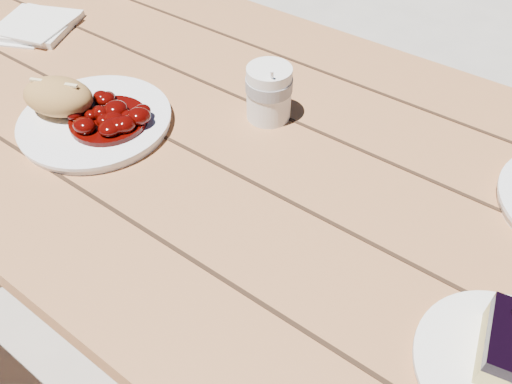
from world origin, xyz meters
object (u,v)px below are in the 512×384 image
Objects in this scene: picnic_table at (287,225)px; main_plate at (96,122)px; dessert_plate at (505,371)px; coffee_cup at (269,93)px; bread_roll at (58,97)px.

main_plate is at bearing -158.07° from picnic_table.
main_plate reaches higher than dessert_plate.
main_plate is at bearing -138.70° from coffee_cup.
picnic_table is 0.24m from coffee_cup.
coffee_cup reaches higher than dessert_plate.
main_plate is 2.64× the size of coffee_cup.
picnic_table is at bearing -36.52° from coffee_cup.
dessert_plate is at bearing -25.51° from coffee_cup.
bread_roll reaches higher than dessert_plate.
picnic_table is 0.37m from main_plate.
main_plate is at bearing 177.36° from dessert_plate.
dessert_plate is at bearing -22.48° from picnic_table.
picnic_table is 0.44m from bread_roll.
bread_roll is 0.63× the size of dessert_plate.
bread_roll is at bearing -160.02° from main_plate.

